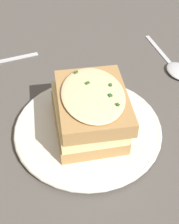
% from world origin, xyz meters
% --- Properties ---
extents(ground_plane, '(2.40, 2.40, 0.00)m').
position_xyz_m(ground_plane, '(0.00, 0.00, 0.00)').
color(ground_plane, '#514C47').
extents(dinner_plate, '(0.22, 0.22, 0.01)m').
position_xyz_m(dinner_plate, '(0.02, -0.00, 0.01)').
color(dinner_plate, silver).
rests_on(dinner_plate, ground_plane).
extents(sandwich, '(0.15, 0.13, 0.07)m').
position_xyz_m(sandwich, '(0.02, -0.00, 0.05)').
color(sandwich, '#B2844C').
rests_on(sandwich, dinner_plate).
extents(spoon, '(0.16, 0.05, 0.01)m').
position_xyz_m(spoon, '(0.10, -0.21, 0.00)').
color(spoon, silver).
rests_on(spoon, ground_plane).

